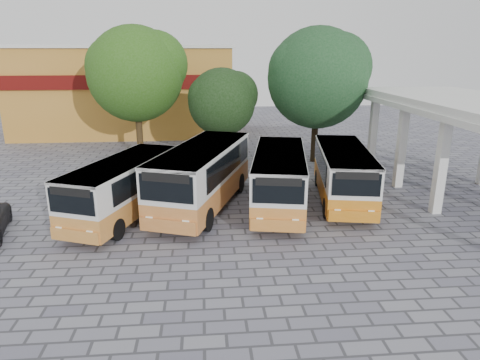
{
  "coord_description": "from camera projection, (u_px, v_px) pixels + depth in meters",
  "views": [
    {
      "loc": [
        -3.62,
        -17.35,
        7.8
      ],
      "look_at": [
        -1.84,
        3.36,
        1.5
      ],
      "focal_mm": 32.0,
      "sensor_mm": 36.0,
      "label": 1
    }
  ],
  "objects": [
    {
      "name": "bus_centre_left",
      "position": [
        202.0,
        173.0,
        21.69
      ],
      "size": [
        5.48,
        9.43,
        3.19
      ],
      "rotation": [
        0.0,
        0.0,
        -0.34
      ],
      "color": "#BF7132",
      "rests_on": "ground"
    },
    {
      "name": "terminal_shelter",
      "position": [
        474.0,
        108.0,
        22.35
      ],
      "size": [
        6.8,
        15.8,
        5.4
      ],
      "color": "silver",
      "rests_on": "ground"
    },
    {
      "name": "ground",
      "position": [
        287.0,
        233.0,
        19.1
      ],
      "size": [
        90.0,
        90.0,
        0.0
      ],
      "primitive_type": "plane",
      "color": "gray",
      "rests_on": "ground"
    },
    {
      "name": "shophouse_block",
      "position": [
        127.0,
        90.0,
        41.77
      ],
      "size": [
        20.4,
        10.4,
        8.3
      ],
      "color": "#B57929",
      "rests_on": "ground"
    },
    {
      "name": "tree_right",
      "position": [
        319.0,
        75.0,
        29.71
      ],
      "size": [
        7.35,
        7.0,
        9.47
      ],
      "color": "black",
      "rests_on": "ground"
    },
    {
      "name": "bus_far_right",
      "position": [
        343.0,
        171.0,
        22.68
      ],
      "size": [
        3.76,
        8.26,
        2.86
      ],
      "rotation": [
        0.0,
        0.0,
        -0.18
      ],
      "color": "orange",
      "rests_on": "ground"
    },
    {
      "name": "tree_left",
      "position": [
        137.0,
        71.0,
        31.32
      ],
      "size": [
        7.32,
        6.97,
        9.65
      ],
      "color": "#4B361C",
      "rests_on": "ground"
    },
    {
      "name": "bus_far_left",
      "position": [
        124.0,
        185.0,
        20.5
      ],
      "size": [
        4.97,
        8.29,
        2.8
      ],
      "rotation": [
        0.0,
        0.0,
        -0.37
      ],
      "color": "#C37B31",
      "rests_on": "ground"
    },
    {
      "name": "bus_centre_right",
      "position": [
        279.0,
        176.0,
        21.72
      ],
      "size": [
        3.91,
        8.46,
        2.92
      ],
      "rotation": [
        0.0,
        0.0,
        -0.19
      ],
      "color": "#C8762B",
      "rests_on": "ground"
    },
    {
      "name": "tree_middle",
      "position": [
        223.0,
        100.0,
        30.17
      ],
      "size": [
        5.0,
        4.76,
        6.71
      ],
      "color": "#4A3623",
      "rests_on": "ground"
    }
  ]
}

